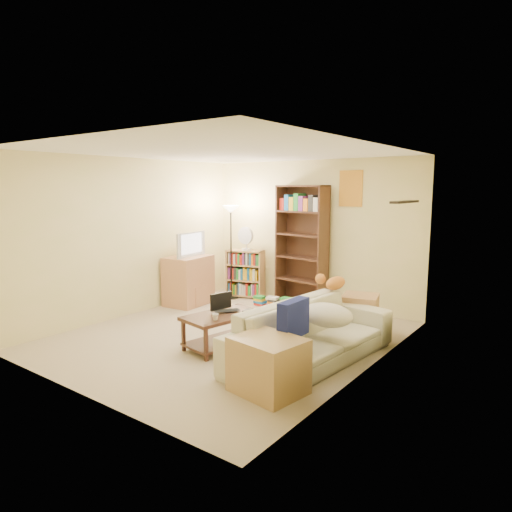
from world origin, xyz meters
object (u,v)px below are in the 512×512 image
tabby_cat (333,282)px  end_cabinet (268,365)px  tv_stand (189,280)px  television (188,244)px  sofa (312,333)px  laptop (228,312)px  short_bookshelf (245,274)px  desk_fan (246,238)px  coffee_table (222,326)px  tall_bookshelf (301,243)px  mug (215,317)px  floor_lamp (231,225)px  side_table (360,314)px

tabby_cat → end_cabinet: bearing=-82.0°
tv_stand → television: television is taller
sofa → end_cabinet: sofa is taller
laptop → short_bookshelf: short_bookshelf is taller
desk_fan → sofa: bearing=-38.5°
laptop → short_bookshelf: bearing=68.1°
coffee_table → end_cabinet: 1.40m
sofa → desk_fan: size_ratio=5.49×
sofa → laptop: bearing=106.0°
tabby_cat → tall_bookshelf: size_ratio=0.26×
mug → short_bookshelf: 3.02m
tabby_cat → floor_lamp: bearing=160.1°
sofa → television: (-3.07, 1.06, 0.72)m
tall_bookshelf → end_cabinet: size_ratio=3.09×
side_table → end_cabinet: 2.32m
side_table → short_bookshelf: bearing=164.3°
coffee_table → mug: mug is taller
mug → television: bearing=141.9°
end_cabinet → tall_bookshelf: bearing=115.6°
coffee_table → mug: (0.11, -0.25, 0.19)m
coffee_table → laptop: 0.19m
mug → side_table: bearing=60.4°
side_table → floor_lamp: bearing=169.7°
mug → television: size_ratio=0.15×
laptop → tv_stand: size_ratio=0.47×
desk_fan → tall_bookshelf: bearing=7.6°
end_cabinet → coffee_table: bearing=149.6°
tall_bookshelf → television: bearing=-139.2°
floor_lamp → side_table: (2.76, -0.50, -1.09)m
television → tall_bookshelf: (1.62, 1.11, 0.04)m
desk_fan → television: bearing=-118.9°
television → end_cabinet: television is taller
tv_stand → television: bearing=0.0°
mug → side_table: (1.06, 1.86, -0.21)m
laptop → side_table: size_ratio=0.72×
tabby_cat → short_bookshelf: 2.66m
television → tabby_cat: bearing=-98.7°
coffee_table → side_table: size_ratio=1.98×
sofa → tall_bookshelf: 2.71m
coffee_table → short_bookshelf: 2.75m
desk_fan → floor_lamp: bearing=-137.6°
sofa → tv_stand: (-3.07, 1.06, 0.09)m
tabby_cat → short_bookshelf: (-2.38, 1.15, -0.33)m
coffee_table → tall_bookshelf: bearing=107.8°
tv_stand → television: (0.00, 0.00, 0.64)m
floor_lamp → desk_fan: bearing=42.4°
mug → floor_lamp: 3.04m
tv_stand → desk_fan: size_ratio=1.94×
tabby_cat → tv_stand: tabby_cat is taller
coffee_table → mug: size_ratio=9.69×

